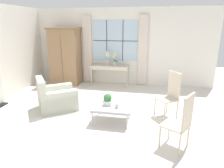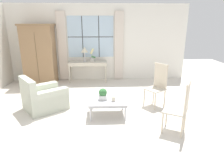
{
  "view_description": "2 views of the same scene",
  "coord_description": "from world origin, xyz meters",
  "px_view_note": "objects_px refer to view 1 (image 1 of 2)",
  "views": [
    {
      "loc": [
        1.36,
        -4.39,
        2.23
      ],
      "look_at": [
        0.45,
        0.2,
        0.81
      ],
      "focal_mm": 32.0,
      "sensor_mm": 36.0,
      "label": 1
    },
    {
      "loc": [
        0.4,
        -4.58,
        2.19
      ],
      "look_at": [
        0.65,
        0.28,
        0.65
      ],
      "focal_mm": 32.0,
      "sensor_mm": 36.0,
      "label": 2
    }
  ],
  "objects_px": {
    "coffee_table": "(112,107)",
    "potted_orchid": "(114,60)",
    "armchair_upholstered": "(56,99)",
    "accent_chair_wooden": "(182,120)",
    "side_chair_wooden": "(171,93)",
    "potted_plant_small": "(108,99)",
    "armoire": "(66,56)",
    "console_table": "(110,68)",
    "pillar_candle": "(117,106)",
    "table_lamp": "(107,54)"
  },
  "relations": [
    {
      "from": "console_table",
      "to": "armchair_upholstered",
      "type": "height_order",
      "value": "armchair_upholstered"
    },
    {
      "from": "table_lamp",
      "to": "accent_chair_wooden",
      "type": "xyz_separation_m",
      "value": [
        2.17,
        -3.74,
        -0.58
      ]
    },
    {
      "from": "accent_chair_wooden",
      "to": "coffee_table",
      "type": "xyz_separation_m",
      "value": [
        -1.43,
        0.87,
        -0.25
      ]
    },
    {
      "from": "armoire",
      "to": "armchair_upholstered",
      "type": "bearing_deg",
      "value": -73.17
    },
    {
      "from": "armoire",
      "to": "side_chair_wooden",
      "type": "xyz_separation_m",
      "value": [
        3.69,
        -2.24,
        -0.43
      ]
    },
    {
      "from": "table_lamp",
      "to": "armchair_upholstered",
      "type": "distance_m",
      "value": 2.74
    },
    {
      "from": "table_lamp",
      "to": "armchair_upholstered",
      "type": "relative_size",
      "value": 0.43
    },
    {
      "from": "potted_orchid",
      "to": "pillar_candle",
      "type": "xyz_separation_m",
      "value": [
        0.61,
        -2.97,
        -0.5
      ]
    },
    {
      "from": "side_chair_wooden",
      "to": "potted_plant_small",
      "type": "distance_m",
      "value": 1.55
    },
    {
      "from": "console_table",
      "to": "potted_plant_small",
      "type": "height_order",
      "value": "console_table"
    },
    {
      "from": "armoire",
      "to": "table_lamp",
      "type": "height_order",
      "value": "armoire"
    },
    {
      "from": "armchair_upholstered",
      "to": "console_table",
      "type": "bearing_deg",
      "value": 68.01
    },
    {
      "from": "accent_chair_wooden",
      "to": "pillar_candle",
      "type": "bearing_deg",
      "value": 149.01
    },
    {
      "from": "potted_plant_small",
      "to": "side_chair_wooden",
      "type": "bearing_deg",
      "value": 18.98
    },
    {
      "from": "accent_chair_wooden",
      "to": "potted_plant_small",
      "type": "xyz_separation_m",
      "value": [
        -1.54,
        0.91,
        -0.08
      ]
    },
    {
      "from": "side_chair_wooden",
      "to": "armoire",
      "type": "bearing_deg",
      "value": 148.74
    },
    {
      "from": "armchair_upholstered",
      "to": "potted_plant_small",
      "type": "distance_m",
      "value": 1.59
    },
    {
      "from": "armoire",
      "to": "armchair_upholstered",
      "type": "height_order",
      "value": "armoire"
    },
    {
      "from": "accent_chair_wooden",
      "to": "armoire",
      "type": "bearing_deg",
      "value": 135.86
    },
    {
      "from": "accent_chair_wooden",
      "to": "armchair_upholstered",
      "type": "bearing_deg",
      "value": 156.87
    },
    {
      "from": "potted_orchid",
      "to": "accent_chair_wooden",
      "type": "distance_m",
      "value": 4.22
    },
    {
      "from": "console_table",
      "to": "potted_orchid",
      "type": "height_order",
      "value": "potted_orchid"
    },
    {
      "from": "coffee_table",
      "to": "potted_plant_small",
      "type": "distance_m",
      "value": 0.21
    },
    {
      "from": "armoire",
      "to": "potted_orchid",
      "type": "relative_size",
      "value": 4.37
    },
    {
      "from": "table_lamp",
      "to": "accent_chair_wooden",
      "type": "bearing_deg",
      "value": -59.85
    },
    {
      "from": "armoire",
      "to": "pillar_candle",
      "type": "height_order",
      "value": "armoire"
    },
    {
      "from": "armoire",
      "to": "pillar_candle",
      "type": "bearing_deg",
      "value": -49.32
    },
    {
      "from": "accent_chair_wooden",
      "to": "potted_plant_small",
      "type": "height_order",
      "value": "accent_chair_wooden"
    },
    {
      "from": "pillar_candle",
      "to": "coffee_table",
      "type": "bearing_deg",
      "value": 144.83
    },
    {
      "from": "side_chair_wooden",
      "to": "accent_chair_wooden",
      "type": "distance_m",
      "value": 1.42
    },
    {
      "from": "armoire",
      "to": "side_chair_wooden",
      "type": "distance_m",
      "value": 4.34
    },
    {
      "from": "table_lamp",
      "to": "console_table",
      "type": "bearing_deg",
      "value": -2.69
    },
    {
      "from": "potted_orchid",
      "to": "coffee_table",
      "type": "relative_size",
      "value": 0.54
    },
    {
      "from": "potted_orchid",
      "to": "side_chair_wooden",
      "type": "height_order",
      "value": "potted_orchid"
    },
    {
      "from": "console_table",
      "to": "accent_chair_wooden",
      "type": "bearing_deg",
      "value": -60.96
    },
    {
      "from": "side_chair_wooden",
      "to": "potted_plant_small",
      "type": "relative_size",
      "value": 4.15
    },
    {
      "from": "potted_plant_small",
      "to": "pillar_candle",
      "type": "height_order",
      "value": "potted_plant_small"
    },
    {
      "from": "console_table",
      "to": "side_chair_wooden",
      "type": "distance_m",
      "value": 3.06
    },
    {
      "from": "console_table",
      "to": "coffee_table",
      "type": "distance_m",
      "value": 2.95
    },
    {
      "from": "armoire",
      "to": "armchair_upholstered",
      "type": "relative_size",
      "value": 1.68
    },
    {
      "from": "coffee_table",
      "to": "potted_orchid",
      "type": "bearing_deg",
      "value": 99.39
    },
    {
      "from": "potted_orchid",
      "to": "pillar_candle",
      "type": "height_order",
      "value": "potted_orchid"
    },
    {
      "from": "table_lamp",
      "to": "potted_orchid",
      "type": "xyz_separation_m",
      "value": [
        0.27,
        0.01,
        -0.23
      ]
    },
    {
      "from": "armoire",
      "to": "potted_orchid",
      "type": "bearing_deg",
      "value": 2.94
    },
    {
      "from": "potted_orchid",
      "to": "armchair_upholstered",
      "type": "xyz_separation_m",
      "value": [
        -1.15,
        -2.44,
        -0.66
      ]
    },
    {
      "from": "potted_orchid",
      "to": "pillar_candle",
      "type": "bearing_deg",
      "value": -78.34
    },
    {
      "from": "side_chair_wooden",
      "to": "accent_chair_wooden",
      "type": "bearing_deg",
      "value": -86.92
    },
    {
      "from": "armoire",
      "to": "side_chair_wooden",
      "type": "height_order",
      "value": "armoire"
    },
    {
      "from": "table_lamp",
      "to": "coffee_table",
      "type": "bearing_deg",
      "value": -75.47
    },
    {
      "from": "accent_chair_wooden",
      "to": "console_table",
      "type": "bearing_deg",
      "value": 119.04
    }
  ]
}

